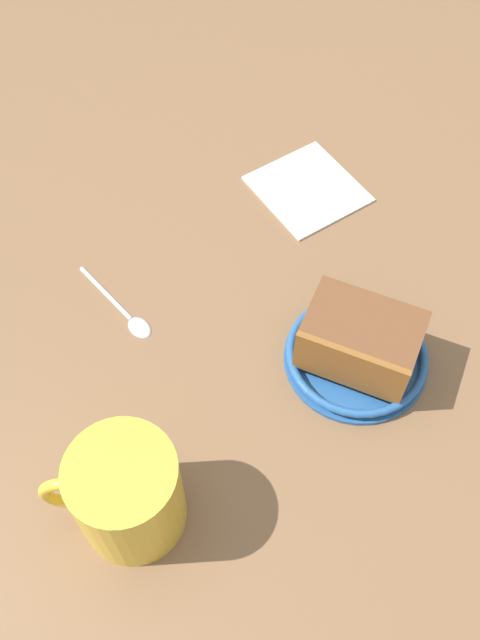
# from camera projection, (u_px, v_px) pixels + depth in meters

# --- Properties ---
(ground_plane) EXTENTS (1.57, 1.57, 0.03)m
(ground_plane) POSITION_uv_depth(u_px,v_px,m) (240.00, 351.00, 0.73)
(ground_plane) COLOR brown
(small_plate) EXTENTS (0.14, 0.14, 0.02)m
(small_plate) POSITION_uv_depth(u_px,v_px,m) (356.00, 356.00, 0.70)
(small_plate) COLOR #26599E
(small_plate) RESTS_ON ground_plane
(cake_slice) EXTENTS (0.13, 0.13, 0.06)m
(cake_slice) POSITION_uv_depth(u_px,v_px,m) (360.00, 341.00, 0.67)
(cake_slice) COLOR brown
(cake_slice) RESTS_ON small_plate
(tea_mug) EXTENTS (0.12, 0.09, 0.11)m
(tea_mug) POSITION_uv_depth(u_px,v_px,m) (126.00, 494.00, 0.57)
(tea_mug) COLOR gold
(tea_mug) RESTS_ON ground_plane
(teaspoon) EXTENTS (0.06, 0.11, 0.01)m
(teaspoon) POSITION_uv_depth(u_px,v_px,m) (128.00, 315.00, 0.73)
(teaspoon) COLOR silver
(teaspoon) RESTS_ON ground_plane
(folded_napkin) EXTENTS (0.14, 0.14, 0.01)m
(folded_napkin) POSITION_uv_depth(u_px,v_px,m) (308.00, 188.00, 0.83)
(folded_napkin) COLOR white
(folded_napkin) RESTS_ON ground_plane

